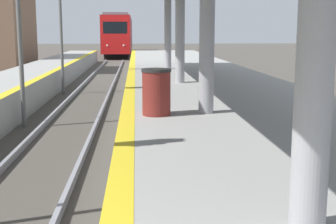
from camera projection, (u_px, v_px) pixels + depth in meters
train at (120, 35)px, 53.88m from camera, size 2.72×23.77×4.34m
signal_far at (60, 10)px, 19.20m from camera, size 0.36×0.31×5.01m
trash_bin at (156, 92)px, 9.29m from camera, size 0.59×0.59×0.93m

